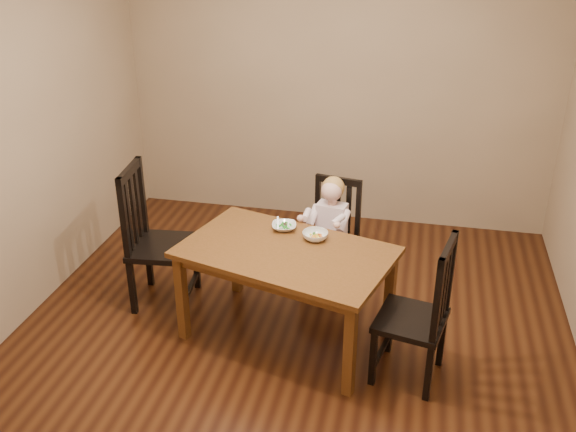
% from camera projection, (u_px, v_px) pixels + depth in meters
% --- Properties ---
extents(room, '(4.01, 4.01, 2.71)m').
position_uv_depth(room, '(294.00, 157.00, 4.13)').
color(room, '#42210E').
rests_on(room, ground).
extents(dining_table, '(1.59, 1.20, 0.70)m').
position_uv_depth(dining_table, '(286.00, 260.00, 4.39)').
color(dining_table, '#4F3312').
rests_on(dining_table, room).
extents(chair_child, '(0.45, 0.44, 0.91)m').
position_uv_depth(chair_child, '(332.00, 238.00, 5.09)').
color(chair_child, black).
rests_on(chair_child, room).
extents(chair_left, '(0.51, 0.53, 1.11)m').
position_uv_depth(chair_left, '(155.00, 239.00, 4.86)').
color(chair_left, black).
rests_on(chair_left, room).
extents(chair_right, '(0.50, 0.51, 1.01)m').
position_uv_depth(chair_right, '(420.00, 314.00, 4.04)').
color(chair_right, black).
rests_on(chair_right, room).
extents(toddler, '(0.37, 0.43, 0.52)m').
position_uv_depth(toddler, '(331.00, 225.00, 4.99)').
color(toddler, white).
rests_on(toddler, chair_child).
extents(bowl_peas, '(0.21, 0.21, 0.04)m').
position_uv_depth(bowl_peas, '(284.00, 227.00, 4.62)').
color(bowl_peas, white).
rests_on(bowl_peas, dining_table).
extents(bowl_veg, '(0.23, 0.23, 0.06)m').
position_uv_depth(bowl_veg, '(315.00, 236.00, 4.48)').
color(bowl_veg, white).
rests_on(bowl_veg, dining_table).
extents(fork, '(0.04, 0.12, 0.05)m').
position_uv_depth(fork, '(278.00, 224.00, 4.61)').
color(fork, silver).
rests_on(fork, bowl_peas).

